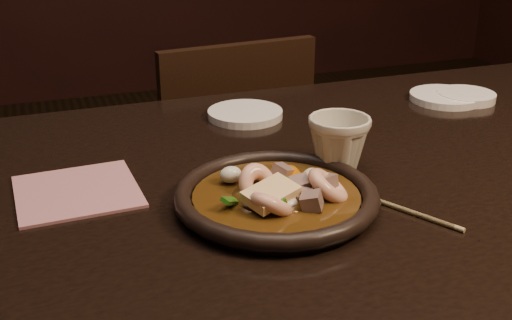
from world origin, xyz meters
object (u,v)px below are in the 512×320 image
object	(u,v)px
table	(423,217)
tea_cup	(339,143)
chair	(222,181)
plate	(276,197)

from	to	relation	value
table	tea_cup	distance (m)	0.18
chair	plate	xyz separation A→B (m)	(-0.15, -0.73, 0.32)
plate	tea_cup	world-z (taller)	tea_cup
tea_cup	chair	bearing A→B (deg)	87.46
plate	chair	bearing A→B (deg)	78.32
table	plate	world-z (taller)	plate
plate	table	bearing A→B (deg)	7.26
chair	plate	bearing A→B (deg)	72.75
table	chair	size ratio (longest dim) A/B	1.97
tea_cup	plate	bearing A→B (deg)	-149.45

